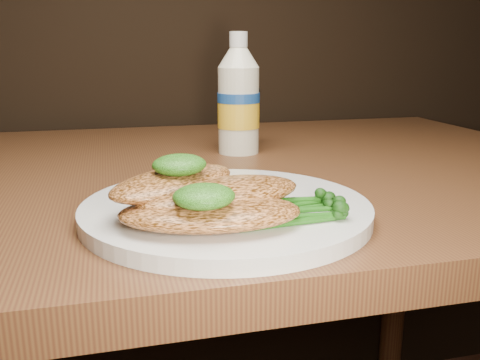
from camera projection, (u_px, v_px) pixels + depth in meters
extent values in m
cylinder|color=silver|center=(226.00, 209.00, 0.54)|extent=(0.30, 0.30, 0.02)
ellipsoid|color=#C6773F|center=(210.00, 213.00, 0.46)|extent=(0.17, 0.11, 0.03)
ellipsoid|color=#C6773F|center=(220.00, 193.00, 0.49)|extent=(0.18, 0.12, 0.03)
ellipsoid|color=#C6773F|center=(174.00, 182.00, 0.50)|extent=(0.16, 0.15, 0.02)
ellipsoid|color=black|center=(204.00, 196.00, 0.44)|extent=(0.06, 0.06, 0.02)
ellipsoid|color=black|center=(179.00, 165.00, 0.50)|extent=(0.06, 0.06, 0.02)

